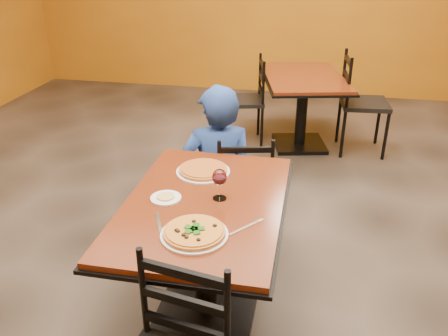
% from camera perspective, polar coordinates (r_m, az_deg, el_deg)
% --- Properties ---
extents(floor, '(7.00, 8.00, 0.01)m').
position_cam_1_polar(floor, '(3.22, -0.08, -11.25)').
color(floor, black).
rests_on(floor, ground).
extents(table_main, '(0.83, 1.23, 0.75)m').
position_cam_1_polar(table_main, '(2.50, -2.35, -7.92)').
color(table_main, maroon).
rests_on(table_main, floor).
extents(table_second, '(1.02, 1.30, 0.75)m').
position_cam_1_polar(table_second, '(4.80, 9.63, 8.81)').
color(table_second, maroon).
rests_on(table_second, floor).
extents(chair_main_far, '(0.45, 0.45, 0.83)m').
position_cam_1_polar(chair_main_far, '(3.24, 2.36, -2.25)').
color(chair_main_far, black).
rests_on(chair_main_far, floor).
extents(chair_second_left, '(0.49, 0.49, 0.90)m').
position_cam_1_polar(chair_second_left, '(4.89, 2.35, 8.21)').
color(chair_second_left, black).
rests_on(chair_second_left, floor).
extents(chair_second_right, '(0.48, 0.48, 1.00)m').
position_cam_1_polar(chair_second_right, '(4.85, 16.82, 7.52)').
color(chair_second_right, black).
rests_on(chair_second_right, floor).
extents(diner, '(0.65, 0.52, 1.08)m').
position_cam_1_polar(diner, '(3.36, -0.80, 1.31)').
color(diner, navy).
rests_on(diner, floor).
extents(plate_main, '(0.31, 0.31, 0.01)m').
position_cam_1_polar(plate_main, '(2.13, -3.65, -8.13)').
color(plate_main, white).
rests_on(plate_main, table_main).
extents(pizza_main, '(0.28, 0.28, 0.02)m').
position_cam_1_polar(pizza_main, '(2.12, -3.67, -7.77)').
color(pizza_main, '#93330A').
rests_on(pizza_main, plate_main).
extents(plate_far, '(0.31, 0.31, 0.01)m').
position_cam_1_polar(plate_far, '(2.68, -2.57, -0.45)').
color(plate_far, white).
rests_on(plate_far, table_main).
extents(pizza_far, '(0.28, 0.28, 0.02)m').
position_cam_1_polar(pizza_far, '(2.68, -2.58, -0.14)').
color(pizza_far, '#C78626').
rests_on(pizza_far, plate_far).
extents(side_plate, '(0.16, 0.16, 0.01)m').
position_cam_1_polar(side_plate, '(2.43, -7.14, -3.67)').
color(side_plate, white).
rests_on(side_plate, table_main).
extents(dip, '(0.09, 0.09, 0.01)m').
position_cam_1_polar(dip, '(2.43, -7.15, -3.49)').
color(dip, tan).
rests_on(dip, side_plate).
extents(wine_glass, '(0.08, 0.08, 0.18)m').
position_cam_1_polar(wine_glass, '(2.37, -0.56, -1.86)').
color(wine_glass, white).
rests_on(wine_glass, table_main).
extents(fork, '(0.09, 0.18, 0.00)m').
position_cam_1_polar(fork, '(2.25, -8.01, -6.46)').
color(fork, silver).
rests_on(fork, table_main).
extents(knife, '(0.14, 0.17, 0.00)m').
position_cam_1_polar(knife, '(2.19, 2.75, -7.21)').
color(knife, silver).
rests_on(knife, table_main).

